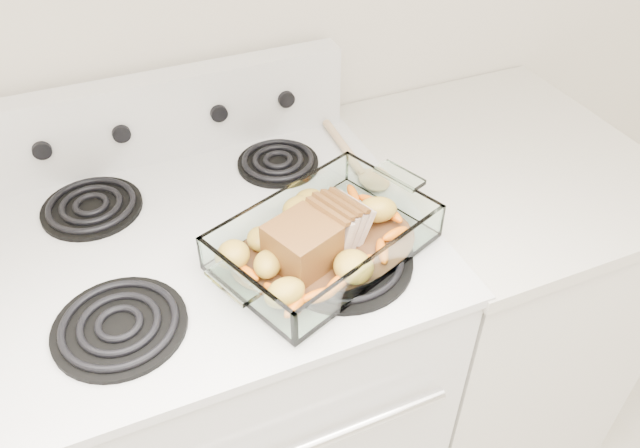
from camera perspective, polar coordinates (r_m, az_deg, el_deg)
name	(u,v)px	position (r m, az deg, el deg)	size (l,w,h in m)	color
electric_range	(233,381)	(1.50, -7.94, -14.02)	(0.78, 0.70, 1.12)	silver
counter_right	(475,302)	(1.71, 14.03, -6.89)	(0.58, 0.68, 0.93)	silver
baking_dish	(325,244)	(1.08, 0.42, -1.80)	(0.36, 0.24, 0.07)	white
pork_roast	(310,235)	(1.06, -0.91, -1.05)	(0.19, 0.10, 0.08)	brown
roast_vegetables	(314,227)	(1.10, -0.54, -0.29)	(0.37, 0.20, 0.04)	orange
wooden_spoon	(362,165)	(1.30, 3.82, 5.42)	(0.06, 0.27, 0.02)	#D1B38B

